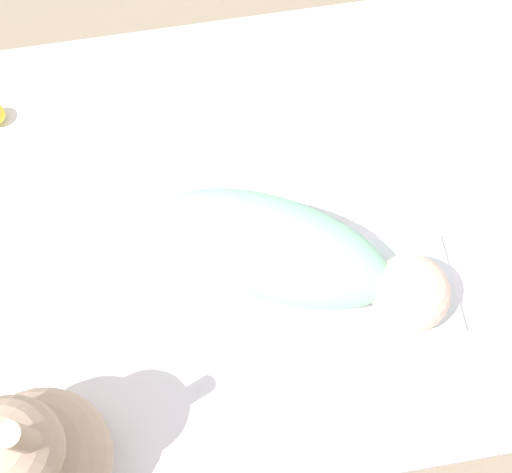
# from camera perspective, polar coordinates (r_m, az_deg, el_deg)

# --- Properties ---
(ground_plane) EXTENTS (12.00, 12.00, 0.00)m
(ground_plane) POSITION_cam_1_polar(r_m,az_deg,el_deg) (1.46, -1.10, -1.42)
(ground_plane) COLOR #7A6B56
(bed_mattress) EXTENTS (1.33, 0.94, 0.14)m
(bed_mattress) POSITION_cam_1_polar(r_m,az_deg,el_deg) (1.39, -1.16, -0.41)
(bed_mattress) COLOR white
(bed_mattress) RESTS_ON ground_plane
(burp_cloth) EXTENTS (0.21, 0.20, 0.02)m
(burp_cloth) POSITION_cam_1_polar(r_m,az_deg,el_deg) (1.30, 11.04, -4.18)
(burp_cloth) COLOR white
(burp_cloth) RESTS_ON bed_mattress
(swaddled_baby) EXTENTS (0.51, 0.36, 0.18)m
(swaddled_baby) POSITION_cam_1_polar(r_m,az_deg,el_deg) (1.21, 3.04, -1.53)
(swaddled_baby) COLOR #99D6B2
(swaddled_baby) RESTS_ON bed_mattress
(pillow) EXTENTS (0.35, 0.38, 0.09)m
(pillow) POSITION_cam_1_polar(r_m,az_deg,el_deg) (1.45, 19.15, 8.47)
(pillow) COLOR white
(pillow) RESTS_ON bed_mattress
(bunny_plush) EXTENTS (0.21, 0.21, 0.39)m
(bunny_plush) POSITION_cam_1_polar(r_m,az_deg,el_deg) (1.13, -17.26, -16.45)
(bunny_plush) COLOR tan
(bunny_plush) RESTS_ON bed_mattress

